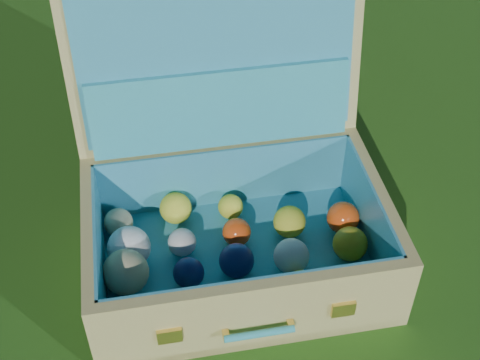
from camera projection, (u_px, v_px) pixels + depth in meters
name	position (u px, v px, depth m)	size (l,w,h in m)	color
ground	(179.00, 234.00, 1.67)	(60.00, 60.00, 0.00)	#215114
suitcase	(228.00, 187.00, 1.53)	(0.79, 0.71, 0.65)	tan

